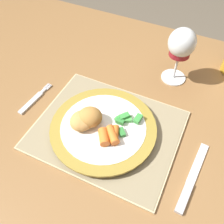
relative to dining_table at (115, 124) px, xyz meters
The scene contains 10 objects.
ground_plane 0.65m from the dining_table, ahead, with size 6.00×6.00×0.00m, color brown.
dining_table is the anchor object (origin of this frame).
placemat 0.13m from the dining_table, 79.49° to the right, with size 0.35×0.29×0.01m.
dinner_plate 0.14m from the dining_table, 83.31° to the right, with size 0.26×0.26×0.02m.
breaded_croquettes 0.17m from the dining_table, 105.94° to the right, with size 0.09×0.09×0.04m.
green_beans_pile 0.15m from the dining_table, 49.45° to the right, with size 0.06×0.08×0.02m.
glazed_carrots 0.18m from the dining_table, 71.91° to the right, with size 0.06×0.07×0.02m.
fork 0.24m from the dining_table, 157.74° to the right, with size 0.02×0.13×0.01m.
table_knife 0.29m from the dining_table, 29.36° to the right, with size 0.03×0.18×0.01m.
wine_glass 0.29m from the dining_table, 56.82° to the left, with size 0.07×0.07×0.16m.
Camera 1 is at (0.18, -0.41, 1.25)m, focal length 40.00 mm.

